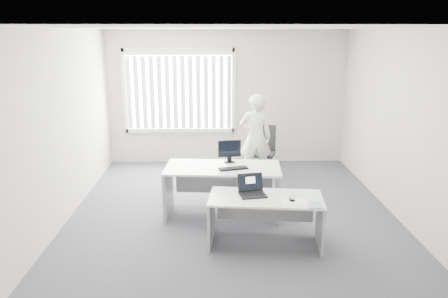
{
  "coord_description": "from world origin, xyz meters",
  "views": [
    {
      "loc": [
        -0.28,
        -6.16,
        2.75
      ],
      "look_at": [
        -0.13,
        0.15,
        1.05
      ],
      "focal_mm": 35.0,
      "sensor_mm": 36.0,
      "label": 1
    }
  ],
  "objects_px": {
    "desk_near": "(265,210)",
    "office_chair": "(264,159)",
    "monitor": "(229,151)",
    "desk_far": "(223,181)",
    "laptop": "(253,186)",
    "person": "(255,138)"
  },
  "relations": [
    {
      "from": "desk_near",
      "to": "office_chair",
      "type": "bearing_deg",
      "value": 90.27
    },
    {
      "from": "desk_near",
      "to": "monitor",
      "type": "height_order",
      "value": "monitor"
    },
    {
      "from": "desk_near",
      "to": "desk_far",
      "type": "relative_size",
      "value": 0.87
    },
    {
      "from": "laptop",
      "to": "monitor",
      "type": "relative_size",
      "value": 0.95
    },
    {
      "from": "desk_far",
      "to": "laptop",
      "type": "relative_size",
      "value": 5.24
    },
    {
      "from": "desk_far",
      "to": "monitor",
      "type": "height_order",
      "value": "monitor"
    },
    {
      "from": "desk_far",
      "to": "person",
      "type": "distance_m",
      "value": 1.81
    },
    {
      "from": "office_chair",
      "to": "monitor",
      "type": "distance_m",
      "value": 2.06
    },
    {
      "from": "office_chair",
      "to": "monitor",
      "type": "height_order",
      "value": "monitor"
    },
    {
      "from": "monitor",
      "to": "office_chair",
      "type": "bearing_deg",
      "value": 61.52
    },
    {
      "from": "person",
      "to": "monitor",
      "type": "height_order",
      "value": "person"
    },
    {
      "from": "desk_far",
      "to": "office_chair",
      "type": "bearing_deg",
      "value": 71.08
    },
    {
      "from": "desk_near",
      "to": "laptop",
      "type": "height_order",
      "value": "laptop"
    },
    {
      "from": "desk_far",
      "to": "laptop",
      "type": "xyz_separation_m",
      "value": [
        0.38,
        -0.92,
        0.24
      ]
    },
    {
      "from": "person",
      "to": "laptop",
      "type": "relative_size",
      "value": 4.89
    },
    {
      "from": "desk_far",
      "to": "office_chair",
      "type": "height_order",
      "value": "office_chair"
    },
    {
      "from": "desk_far",
      "to": "office_chair",
      "type": "relative_size",
      "value": 1.84
    },
    {
      "from": "laptop",
      "to": "monitor",
      "type": "bearing_deg",
      "value": 93.09
    },
    {
      "from": "desk_near",
      "to": "office_chair",
      "type": "height_order",
      "value": "office_chair"
    },
    {
      "from": "office_chair",
      "to": "laptop",
      "type": "relative_size",
      "value": 2.85
    },
    {
      "from": "office_chair",
      "to": "person",
      "type": "bearing_deg",
      "value": -102.37
    },
    {
      "from": "office_chair",
      "to": "laptop",
      "type": "distance_m",
      "value": 3.02
    }
  ]
}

